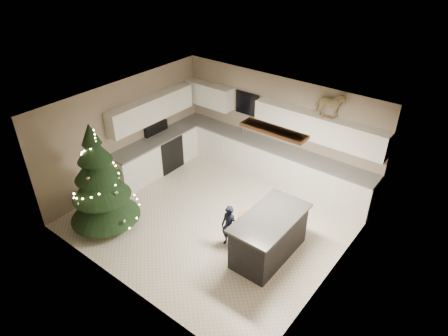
{
  "coord_description": "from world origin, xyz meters",
  "views": [
    {
      "loc": [
        4.48,
        -5.39,
        5.69
      ],
      "look_at": [
        0.0,
        0.35,
        1.15
      ],
      "focal_mm": 32.0,
      "sensor_mm": 36.0,
      "label": 1
    }
  ],
  "objects_px": {
    "christmas_tree": "(100,186)",
    "toddler": "(229,227)",
    "island": "(269,236)",
    "bar_stool": "(248,223)",
    "rocking_horse": "(330,105)"
  },
  "relations": [
    {
      "from": "island",
      "to": "christmas_tree",
      "type": "bearing_deg",
      "value": -157.22
    },
    {
      "from": "rocking_horse",
      "to": "island",
      "type": "bearing_deg",
      "value": 163.0
    },
    {
      "from": "island",
      "to": "rocking_horse",
      "type": "height_order",
      "value": "rocking_horse"
    },
    {
      "from": "toddler",
      "to": "rocking_horse",
      "type": "xyz_separation_m",
      "value": [
        0.57,
        2.81,
        1.82
      ]
    },
    {
      "from": "bar_stool",
      "to": "christmas_tree",
      "type": "xyz_separation_m",
      "value": [
        -2.78,
        -1.37,
        0.45
      ]
    },
    {
      "from": "christmas_tree",
      "to": "toddler",
      "type": "relative_size",
      "value": 2.56
    },
    {
      "from": "bar_stool",
      "to": "toddler",
      "type": "height_order",
      "value": "toddler"
    },
    {
      "from": "bar_stool",
      "to": "christmas_tree",
      "type": "relative_size",
      "value": 0.3
    },
    {
      "from": "island",
      "to": "toddler",
      "type": "height_order",
      "value": "toddler"
    },
    {
      "from": "island",
      "to": "bar_stool",
      "type": "distance_m",
      "value": 0.51
    },
    {
      "from": "bar_stool",
      "to": "christmas_tree",
      "type": "distance_m",
      "value": 3.13
    },
    {
      "from": "island",
      "to": "bar_stool",
      "type": "relative_size",
      "value": 2.34
    },
    {
      "from": "island",
      "to": "toddler",
      "type": "relative_size",
      "value": 1.79
    },
    {
      "from": "island",
      "to": "toddler",
      "type": "distance_m",
      "value": 0.82
    },
    {
      "from": "christmas_tree",
      "to": "rocking_horse",
      "type": "relative_size",
      "value": 3.39
    }
  ]
}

